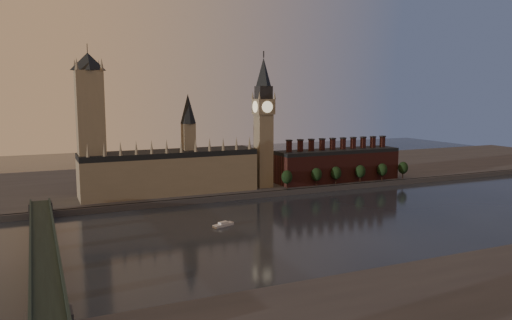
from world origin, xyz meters
The scene contains 14 objects.
ground centered at (0.00, 0.00, 0.00)m, with size 900.00×900.00×0.00m, color black.
north_bank centered at (0.00, 178.04, 2.00)m, with size 900.00×182.00×4.00m.
palace_of_westminster centered at (-64.41, 114.91, 21.63)m, with size 130.00×30.30×74.00m.
victoria_tower centered at (-120.00, 115.00, 59.09)m, with size 24.00×24.00×108.00m.
big_ben centered at (10.00, 110.00, 56.83)m, with size 15.00×15.00×107.00m.
chimney_block centered at (80.00, 110.00, 17.82)m, with size 110.00×25.00×37.00m.
embankment_tree_0 centered at (22.78, 93.85, 13.47)m, with size 8.60×8.60×14.88m.
embankment_tree_1 centered at (50.38, 94.98, 13.47)m, with size 8.60×8.60×14.88m.
embankment_tree_2 centered at (68.89, 94.94, 13.47)m, with size 8.60×8.60×14.88m.
embankment_tree_3 centered at (92.24, 93.75, 13.47)m, with size 8.60×8.60×14.88m.
embankment_tree_4 centered at (114.95, 93.78, 13.47)m, with size 8.60×8.60×14.88m.
embankment_tree_5 centered at (138.55, 95.08, 13.47)m, with size 8.60×8.60×14.88m.
westminster_bridge centered at (-155.00, -2.70, 7.44)m, with size 14.00×200.00×11.55m.
river_boat centered at (-56.18, 24.29, 1.05)m, with size 14.19×8.51×2.74m.
Camera 1 is at (-156.38, -247.33, 78.63)m, focal length 35.00 mm.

